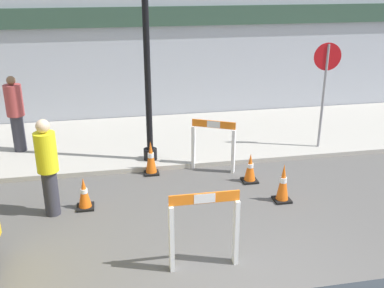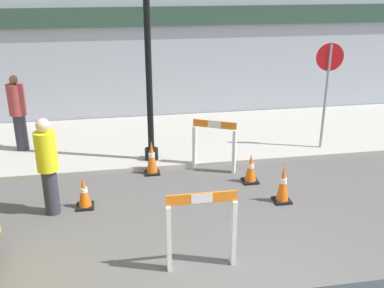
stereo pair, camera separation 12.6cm
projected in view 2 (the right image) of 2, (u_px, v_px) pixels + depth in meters
The scene contains 11 objects.
sidewalk_slab at pixel (192, 137), 11.13m from camera, with size 18.00×3.54×0.10m.
storefront_facade at pixel (180, 18), 11.87m from camera, with size 18.00×0.22×5.50m.
stop_sign at pixel (328, 79), 9.78m from camera, with size 0.60×0.10×2.37m.
barricade_0 at pixel (214, 144), 9.19m from camera, with size 0.86×0.53×1.08m.
barricade_1 at pixel (201, 227), 6.10m from camera, with size 0.96×0.14×1.15m.
traffic_cone_0 at pixel (251, 169), 8.76m from camera, with size 0.30×0.30×0.59m.
traffic_cone_1 at pixel (84, 193), 7.81m from camera, with size 0.30×0.30×0.58m.
traffic_cone_2 at pixel (152, 158), 9.12m from camera, with size 0.30×0.30×0.71m.
traffic_cone_3 at pixel (283, 184), 7.98m from camera, with size 0.30×0.30×0.72m.
person_worker at pixel (48, 164), 7.40m from camera, with size 0.38×0.38×1.70m.
person_pedestrian at pixel (18, 111), 9.89m from camera, with size 0.52×0.52×1.70m.
Camera 2 is at (-1.82, -4.03, 3.87)m, focal length 42.00 mm.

